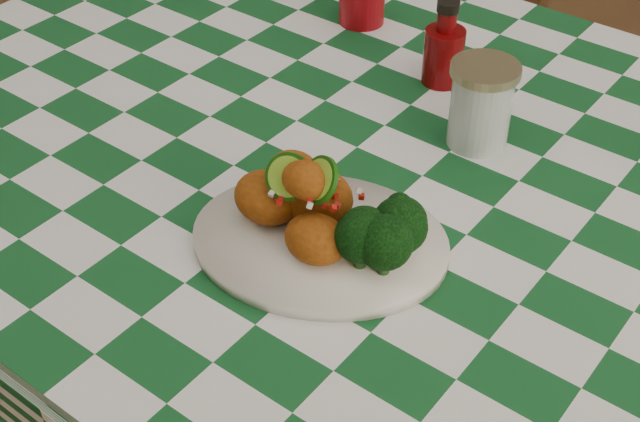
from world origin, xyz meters
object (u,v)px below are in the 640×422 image
Objects in this scene: fried_chicken_pile at (311,198)px; ketchup_bottle at (445,42)px; dining_table at (404,377)px; plate at (320,242)px; mason_jar at (481,105)px; wooden_chair_left at (407,62)px.

ketchup_bottle is (-0.07, 0.40, -0.00)m from fried_chicken_pile.
dining_table is 5.60× the size of plate.
fried_chicken_pile is at bearing 180.00° from plate.
plate is 0.06m from fried_chicken_pile.
plate is at bearing -97.03° from mason_jar.
ketchup_bottle is 0.14× the size of wooden_chair_left.
plate is at bearing -96.01° from dining_table.
wooden_chair_left is (-0.47, 0.71, 0.07)m from dining_table.
mason_jar is (0.02, 0.11, 0.45)m from dining_table.
ketchup_bottle reaches higher than fried_chicken_pile.
ketchup_bottle is at bearing 99.95° from fried_chicken_pile.
wooden_chair_left is (-0.48, 0.61, -0.38)m from mason_jar.
ketchup_bottle is at bearing 138.73° from mason_jar.
dining_table is 0.85m from wooden_chair_left.
fried_chicken_pile is at bearing -60.48° from wooden_chair_left.
fried_chicken_pile reaches higher than dining_table.
ketchup_bottle reaches higher than plate.
mason_jar is 0.86m from wooden_chair_left.
ketchup_bottle reaches higher than dining_table.
mason_jar is (0.12, -0.10, -0.01)m from ketchup_bottle.
plate is (-0.02, -0.19, 0.40)m from dining_table.
plate is 1.06m from wooden_chair_left.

